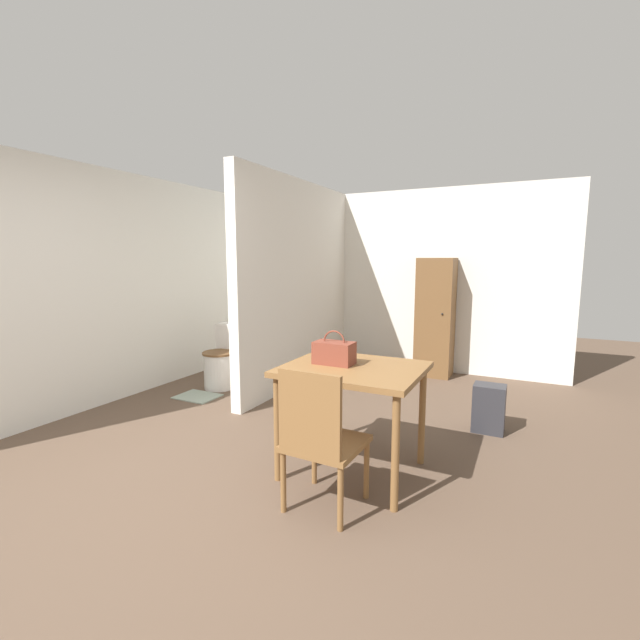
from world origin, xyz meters
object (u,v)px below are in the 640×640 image
wooden_chair (320,437)px  handbag (334,352)px  toilet (223,361)px  wooden_cabinet (435,317)px  dining_table (353,379)px  space_heater (489,408)px

wooden_chair → handbag: (-0.17, 0.57, 0.39)m
toilet → wooden_cabinet: (2.20, 1.69, 0.46)m
wooden_chair → dining_table: bearing=93.4°
handbag → toilet: bearing=148.5°
toilet → space_heater: bearing=-0.8°
handbag → wooden_chair: bearing=-73.6°
dining_table → wooden_cabinet: (-0.02, 2.96, 0.09)m
handbag → wooden_cabinet: (0.13, 2.95, -0.09)m
wooden_chair → handbag: handbag is taller
wooden_chair → toilet: bearing=142.7°
wooden_cabinet → space_heater: (0.85, -1.73, -0.57)m
toilet → wooden_cabinet: 2.81m
dining_table → space_heater: size_ratio=2.23×
dining_table → space_heater: bearing=56.2°
dining_table → handbag: (-0.16, 0.01, 0.18)m
toilet → space_heater: (3.05, -0.04, -0.11)m
wooden_cabinet → space_heater: wooden_cabinet is taller
space_heater → wooden_cabinet: bearing=116.2°
dining_table → wooden_chair: wooden_chair is taller
wooden_chair → toilet: (-2.24, 1.84, -0.16)m
toilet → wooden_chair: bearing=-39.4°
wooden_chair → wooden_cabinet: (-0.03, 3.52, 0.30)m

